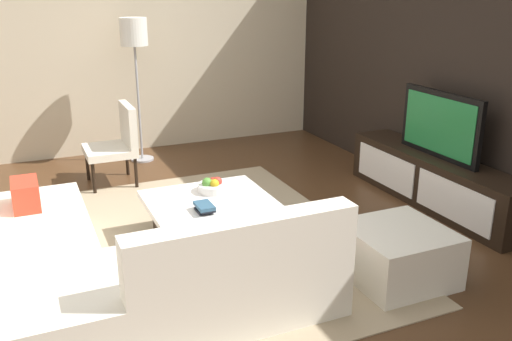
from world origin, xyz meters
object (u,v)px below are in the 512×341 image
(television, at_px, (440,125))
(accent_chair_near, at_px, (118,140))
(ottoman, at_px, (397,254))
(fruit_bowl, at_px, (213,186))
(sectional_couch, at_px, (103,266))
(media_console, at_px, (434,181))
(coffee_table, at_px, (210,220))
(floor_lamp, at_px, (134,41))
(book_stack, at_px, (204,207))

(television, bearing_deg, accent_chair_near, -124.93)
(ottoman, distance_m, fruit_bowl, 1.65)
(sectional_couch, xyz_separation_m, accent_chair_near, (-2.39, 0.56, 0.22))
(accent_chair_near, height_order, fruit_bowl, accent_chair_near)
(television, xyz_separation_m, sectional_couch, (0.49, -3.28, -0.54))
(ottoman, bearing_deg, accent_chair_near, -153.43)
(sectional_couch, bearing_deg, media_console, 98.58)
(coffee_table, height_order, floor_lamp, floor_lamp)
(fruit_bowl, bearing_deg, coffee_table, -28.46)
(media_console, xyz_separation_m, television, (0.00, 0.00, 0.57))
(sectional_couch, relative_size, floor_lamp, 1.33)
(ottoman, bearing_deg, sectional_couch, -105.24)
(floor_lamp, xyz_separation_m, fruit_bowl, (2.35, 0.12, -1.03))
(media_console, distance_m, television, 0.57)
(media_console, xyz_separation_m, ottoman, (1.05, -1.24, -0.05))
(fruit_bowl, bearing_deg, sectional_couch, -54.32)
(media_console, bearing_deg, floor_lamp, -138.58)
(floor_lamp, height_order, fruit_bowl, floor_lamp)
(television, height_order, fruit_bowl, television)
(ottoman, height_order, book_stack, book_stack)
(media_console, distance_m, fruit_bowl, 2.22)
(media_console, relative_size, television, 2.11)
(floor_lamp, bearing_deg, sectional_couch, -17.05)
(media_console, height_order, sectional_couch, sectional_couch)
(book_stack, bearing_deg, ottoman, 51.58)
(coffee_table, xyz_separation_m, fruit_bowl, (-0.18, 0.10, 0.23))
(media_console, distance_m, coffee_table, 2.30)
(accent_chair_near, bearing_deg, floor_lamp, 149.84)
(coffee_table, xyz_separation_m, floor_lamp, (-2.53, -0.02, 1.25))
(coffee_table, distance_m, ottoman, 1.56)
(sectional_couch, relative_size, accent_chair_near, 2.65)
(sectional_couch, xyz_separation_m, ottoman, (0.55, 2.03, -0.07))
(coffee_table, relative_size, ottoman, 1.46)
(media_console, height_order, book_stack, media_console)
(television, xyz_separation_m, book_stack, (0.12, -2.42, -0.40))
(sectional_couch, relative_size, book_stack, 10.48)
(media_console, bearing_deg, television, 90.00)
(floor_lamp, bearing_deg, ottoman, 16.28)
(book_stack, bearing_deg, television, 92.78)
(media_console, relative_size, book_stack, 9.85)
(media_console, distance_m, book_stack, 2.43)
(fruit_bowl, bearing_deg, ottoman, 35.77)
(media_console, bearing_deg, book_stack, -87.22)
(coffee_table, bearing_deg, media_console, 87.51)
(book_stack, bearing_deg, fruit_bowl, 151.22)
(accent_chair_near, xyz_separation_m, fruit_bowl, (1.62, 0.52, -0.06))
(accent_chair_near, relative_size, floor_lamp, 0.50)
(ottoman, bearing_deg, floor_lamp, -163.72)
(media_console, relative_size, ottoman, 3.09)
(television, bearing_deg, fruit_bowl, -97.21)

